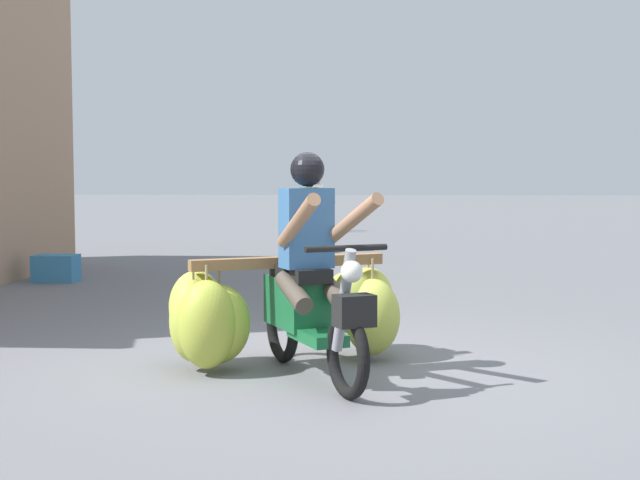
{
  "coord_description": "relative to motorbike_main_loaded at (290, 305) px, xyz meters",
  "views": [
    {
      "loc": [
        0.26,
        -6.27,
        1.41
      ],
      "look_at": [
        -0.14,
        0.74,
        0.9
      ],
      "focal_mm": 49.11,
      "sensor_mm": 36.0,
      "label": 1
    }
  ],
  "objects": [
    {
      "name": "motorbike_main_loaded",
      "position": [
        0.0,
        0.0,
        0.0
      ],
      "size": [
        1.82,
        2.06,
        1.58
      ],
      "color": "black",
      "rests_on": "ground"
    },
    {
      "name": "motorbike_distant_ahead_right",
      "position": [
        -0.54,
        9.96,
        0.1
      ],
      "size": [
        0.77,
        1.53,
        1.4
      ],
      "color": "black",
      "rests_on": "ground"
    },
    {
      "name": "motorbike_distant_ahead_left",
      "position": [
        -0.77,
        15.81,
        0.1
      ],
      "size": [
        0.54,
        1.61,
        1.4
      ],
      "color": "black",
      "rests_on": "ground"
    },
    {
      "name": "produce_crate",
      "position": [
        -3.62,
        5.09,
        -0.29
      ],
      "size": [
        0.56,
        0.4,
        0.36
      ],
      "primitive_type": "cube",
      "color": "teal",
      "rests_on": "ground"
    },
    {
      "name": "ground_plane",
      "position": [
        0.33,
        -0.1,
        -0.47
      ],
      "size": [
        120.0,
        120.0,
        0.0
      ],
      "primitive_type": "plane",
      "color": "slate"
    }
  ]
}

